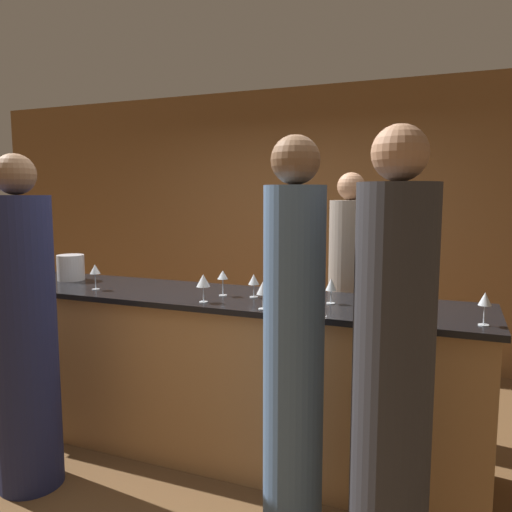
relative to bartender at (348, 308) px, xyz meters
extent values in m
plane|color=brown|center=(-0.80, -0.72, -0.88)|extent=(14.00, 14.00, 0.00)
cube|color=brown|center=(-0.80, 1.48, 0.52)|extent=(8.00, 0.06, 2.80)
cube|color=#B27F4C|center=(-0.80, -0.72, -0.36)|extent=(3.47, 0.67, 1.02)
cube|color=black|center=(-0.80, -0.72, 0.16)|extent=(3.53, 0.73, 0.04)
cylinder|color=gray|center=(0.00, 0.00, -0.05)|extent=(0.30, 0.30, 1.66)
sphere|color=#A37556|center=(0.00, 0.00, 0.88)|extent=(0.20, 0.20, 0.20)
cylinder|color=#2D2D33|center=(0.50, -1.55, 0.00)|extent=(0.33, 0.33, 1.75)
sphere|color=#A37556|center=(0.50, -1.55, 0.98)|extent=(0.22, 0.22, 0.22)
cylinder|color=#4C6B93|center=(0.04, -1.44, -0.01)|extent=(0.28, 0.28, 1.74)
sphere|color=brown|center=(0.04, -1.44, 0.97)|extent=(0.22, 0.22, 0.22)
cylinder|color=#1E234C|center=(-1.56, -1.50, -0.03)|extent=(0.36, 0.36, 1.70)
sphere|color=brown|center=(-1.56, -1.50, 0.93)|extent=(0.23, 0.23, 0.23)
cylinder|color=black|center=(0.28, -0.94, 0.28)|extent=(0.07, 0.07, 0.20)
cylinder|color=black|center=(0.28, -0.94, 0.42)|extent=(0.03, 0.03, 0.08)
cylinder|color=silver|center=(-1.99, -0.64, 0.28)|extent=(0.20, 0.20, 0.19)
cylinder|color=silver|center=(-0.68, -0.97, 0.18)|extent=(0.05, 0.05, 0.00)
cylinder|color=silver|center=(-0.68, -0.97, 0.23)|extent=(0.01, 0.01, 0.09)
cone|color=silver|center=(-0.68, -0.97, 0.31)|extent=(0.08, 0.08, 0.07)
cylinder|color=silver|center=(-0.46, -0.72, 0.18)|extent=(0.05, 0.05, 0.00)
cylinder|color=silver|center=(-0.46, -0.72, 0.23)|extent=(0.01, 0.01, 0.08)
cone|color=silver|center=(-0.46, -0.72, 0.30)|extent=(0.07, 0.07, 0.07)
cylinder|color=silver|center=(0.86, -0.93, 0.18)|extent=(0.05, 0.05, 0.00)
cylinder|color=silver|center=(0.86, -0.93, 0.23)|extent=(0.01, 0.01, 0.10)
cone|color=silver|center=(0.86, -0.93, 0.32)|extent=(0.06, 0.06, 0.06)
cylinder|color=silver|center=(-1.55, -0.88, 0.18)|extent=(0.05, 0.05, 0.00)
cylinder|color=silver|center=(-1.55, -0.88, 0.24)|extent=(0.01, 0.01, 0.10)
cone|color=silver|center=(-1.55, -0.88, 0.32)|extent=(0.07, 0.07, 0.06)
cylinder|color=silver|center=(0.41, -0.95, 0.18)|extent=(0.05, 0.05, 0.00)
cylinder|color=silver|center=(0.41, -0.95, 0.24)|extent=(0.01, 0.01, 0.10)
cone|color=silver|center=(0.41, -0.95, 0.32)|extent=(0.08, 0.08, 0.06)
cylinder|color=silver|center=(-0.66, -0.75, 0.18)|extent=(0.05, 0.05, 0.00)
cylinder|color=silver|center=(-0.66, -0.75, 0.24)|extent=(0.01, 0.01, 0.10)
cone|color=silver|center=(-0.66, -0.75, 0.32)|extent=(0.07, 0.07, 0.06)
cylinder|color=silver|center=(-0.28, -1.01, 0.18)|extent=(0.05, 0.05, 0.00)
cylinder|color=silver|center=(-0.28, -1.01, 0.23)|extent=(0.01, 0.01, 0.08)
cone|color=silver|center=(-0.28, -1.01, 0.30)|extent=(0.07, 0.07, 0.07)
cylinder|color=silver|center=(0.04, -0.72, 0.18)|extent=(0.05, 0.05, 0.00)
cylinder|color=silver|center=(0.04, -0.72, 0.22)|extent=(0.01, 0.01, 0.08)
cone|color=silver|center=(0.04, -0.72, 0.30)|extent=(0.06, 0.06, 0.07)
camera|label=1|loc=(0.71, -3.57, 0.82)|focal=35.00mm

